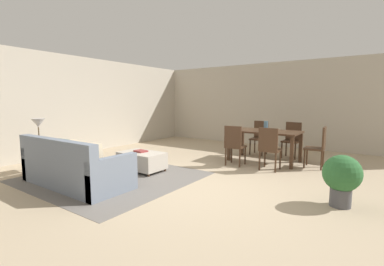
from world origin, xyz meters
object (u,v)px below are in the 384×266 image
(dining_chair_near_right, at_px, (269,146))
(book_on_ottoman, at_px, (141,151))
(dining_chair_far_right, at_px, (292,138))
(couch, at_px, (74,169))
(potted_plant, at_px, (342,176))
(vase_centerpiece, at_px, (266,126))
(dining_table, at_px, (265,134))
(table_lamp, at_px, (38,124))
(side_table, at_px, (40,150))
(dining_chair_far_left, at_px, (260,135))
(dining_chair_head_east, at_px, (319,145))
(ottoman_table, at_px, (142,160))
(dining_chair_near_left, at_px, (234,143))

(dining_chair_near_right, relative_size, book_on_ottoman, 3.54)
(dining_chair_near_right, relative_size, dining_chair_far_right, 1.00)
(couch, relative_size, dining_chair_far_right, 2.30)
(couch, xyz_separation_m, potted_plant, (3.96, 1.59, 0.13))
(couch, relative_size, vase_centerpiece, 9.04)
(dining_table, bearing_deg, table_lamp, -133.37)
(side_table, height_order, dining_table, dining_table)
(dining_table, bearing_deg, side_table, -133.37)
(dining_chair_far_right, xyz_separation_m, potted_plant, (1.45, -3.00, -0.09))
(dining_chair_near_right, height_order, dining_chair_far_left, same)
(dining_chair_far_right, height_order, dining_chair_head_east, same)
(ottoman_table, bearing_deg, dining_table, 52.57)
(dining_chair_far_right, bearing_deg, potted_plant, -64.22)
(couch, height_order, ottoman_table, couch)
(couch, xyz_separation_m, table_lamp, (-1.36, 0.09, 0.71))
(dining_table, height_order, dining_chair_near_left, dining_chair_near_left)
(potted_plant, bearing_deg, dining_chair_far_left, 128.04)
(dining_chair_head_east, bearing_deg, dining_chair_near_right, -135.00)
(couch, distance_m, dining_chair_head_east, 5.00)
(table_lamp, relative_size, book_on_ottoman, 2.02)
(table_lamp, distance_m, dining_table, 5.02)
(couch, bearing_deg, potted_plant, 21.94)
(couch, bearing_deg, vase_centerpiece, 60.07)
(dining_chair_near_left, relative_size, vase_centerpiece, 3.93)
(table_lamp, bearing_deg, dining_chair_far_left, 55.93)
(dining_chair_near_right, distance_m, dining_chair_head_east, 1.16)
(side_table, relative_size, book_on_ottoman, 2.30)
(table_lamp, distance_m, dining_chair_far_left, 5.40)
(ottoman_table, relative_size, vase_centerpiece, 4.05)
(ottoman_table, bearing_deg, dining_chair_near_right, 35.34)
(book_on_ottoman, height_order, potted_plant, potted_plant)
(dining_chair_near_left, height_order, dining_chair_head_east, same)
(dining_chair_far_left, bearing_deg, book_on_ottoman, -114.47)
(dining_chair_far_right, distance_m, dining_chair_head_east, 1.15)
(book_on_ottoman, bearing_deg, dining_chair_far_left, 65.53)
(dining_chair_near_right, xyz_separation_m, dining_chair_far_left, (-0.82, 1.61, 0.00))
(side_table, distance_m, table_lamp, 0.54)
(ottoman_table, height_order, book_on_ottoman, book_on_ottoman)
(dining_chair_head_east, relative_size, vase_centerpiece, 3.93)
(couch, bearing_deg, book_on_ottoman, 81.06)
(ottoman_table, bearing_deg, book_on_ottoman, 154.47)
(table_lamp, relative_size, dining_chair_near_left, 0.57)
(ottoman_table, relative_size, dining_chair_head_east, 1.03)
(table_lamp, height_order, dining_chair_near_right, table_lamp)
(couch, height_order, dining_table, couch)
(dining_table, relative_size, dining_chair_far_left, 1.78)
(dining_chair_head_east, bearing_deg, ottoman_table, -141.75)
(dining_chair_head_east, bearing_deg, vase_centerpiece, -176.53)
(table_lamp, height_order, book_on_ottoman, table_lamp)
(potted_plant, bearing_deg, book_on_ottoman, -176.98)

